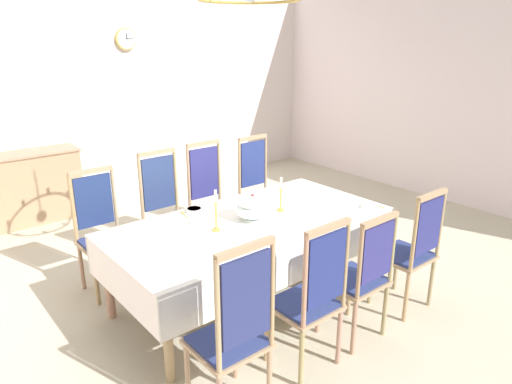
% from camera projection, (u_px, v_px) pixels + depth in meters
% --- Properties ---
extents(ground, '(7.66, 6.55, 0.04)m').
position_uv_depth(ground, '(237.00, 289.00, 4.43)').
color(ground, beige).
extents(back_wall, '(7.66, 0.08, 3.22)m').
position_uv_depth(back_wall, '(88.00, 87.00, 6.33)').
color(back_wall, silver).
rests_on(back_wall, ground).
extents(right_wall, '(0.08, 6.55, 3.22)m').
position_uv_depth(right_wall, '(465.00, 88.00, 6.24)').
color(right_wall, silver).
rests_on(right_wall, ground).
extents(dining_table, '(2.43, 1.19, 0.75)m').
position_uv_depth(dining_table, '(250.00, 228.00, 4.05)').
color(dining_table, tan).
rests_on(dining_table, ground).
extents(tablecloth, '(2.45, 1.21, 0.34)m').
position_uv_depth(tablecloth, '(250.00, 229.00, 4.06)').
color(tablecloth, white).
rests_on(tablecloth, dining_table).
extents(chair_south_a, '(0.44, 0.42, 1.21)m').
position_uv_depth(chair_south_a, '(234.00, 331.00, 2.78)').
color(chair_south_a, '#A08165').
rests_on(chair_south_a, ground).
extents(chair_north_a, '(0.44, 0.42, 1.14)m').
position_uv_depth(chair_north_a, '(102.00, 231.00, 4.26)').
color(chair_north_a, tan).
rests_on(chair_north_a, ground).
extents(chair_south_b, '(0.44, 0.42, 1.15)m').
position_uv_depth(chair_south_b, '(311.00, 296.00, 3.19)').
color(chair_south_b, tan).
rests_on(chair_south_b, ground).
extents(chair_north_b, '(0.44, 0.42, 1.21)m').
position_uv_depth(chair_north_b, '(166.00, 212.00, 4.65)').
color(chair_north_b, '#9F8461').
rests_on(chair_north_b, ground).
extents(chair_south_c, '(0.44, 0.42, 1.06)m').
position_uv_depth(chair_south_c, '(361.00, 275.00, 3.53)').
color(chair_south_c, tan).
rests_on(chair_south_c, ground).
extents(chair_north_c, '(0.44, 0.42, 1.22)m').
position_uv_depth(chair_north_c, '(211.00, 200.00, 4.98)').
color(chair_north_c, tan).
rests_on(chair_north_c, ground).
extents(chair_south_d, '(0.44, 0.42, 1.10)m').
position_uv_depth(chair_south_d, '(412.00, 249.00, 3.93)').
color(chair_south_d, '#9C8A5C').
rests_on(chair_south_d, ground).
extents(chair_north_d, '(0.44, 0.42, 1.19)m').
position_uv_depth(chair_north_d, '(259.00, 188.00, 5.39)').
color(chair_north_d, '#A78059').
rests_on(chair_north_d, ground).
extents(soup_tureen, '(0.30, 0.30, 0.24)m').
position_uv_depth(soup_tureen, '(253.00, 207.00, 4.01)').
color(soup_tureen, white).
rests_on(soup_tureen, tablecloth).
extents(candlestick_west, '(0.07, 0.07, 0.35)m').
position_uv_depth(candlestick_west, '(216.00, 215.00, 3.77)').
color(candlestick_west, gold).
rests_on(candlestick_west, tablecloth).
extents(candlestick_east, '(0.07, 0.07, 0.32)m').
position_uv_depth(candlestick_east, '(281.00, 198.00, 4.21)').
color(candlestick_east, gold).
rests_on(candlestick_east, tablecloth).
extents(bowl_near_left, '(0.15, 0.15, 0.04)m').
position_uv_depth(bowl_near_left, '(194.00, 210.00, 4.22)').
color(bowl_near_left, white).
rests_on(bowl_near_left, tablecloth).
extents(bowl_near_right, '(0.15, 0.15, 0.03)m').
position_uv_depth(bowl_near_right, '(369.00, 206.00, 4.32)').
color(bowl_near_right, white).
rests_on(bowl_near_right, tablecloth).
extents(spoon_primary, '(0.05, 0.18, 0.01)m').
position_uv_depth(spoon_primary, '(183.00, 213.00, 4.18)').
color(spoon_primary, gold).
rests_on(spoon_primary, tablecloth).
extents(spoon_secondary, '(0.03, 0.18, 0.01)m').
position_uv_depth(spoon_secondary, '(373.00, 204.00, 4.41)').
color(spoon_secondary, gold).
rests_on(spoon_secondary, tablecloth).
extents(sideboard, '(1.44, 0.48, 0.90)m').
position_uv_depth(sideboard, '(21.00, 189.00, 5.81)').
color(sideboard, tan).
rests_on(sideboard, ground).
extents(mounted_clock, '(0.30, 0.06, 0.30)m').
position_uv_depth(mounted_clock, '(126.00, 39.00, 6.43)').
color(mounted_clock, '#D1B251').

